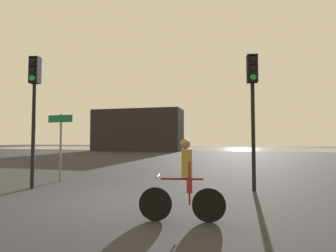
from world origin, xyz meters
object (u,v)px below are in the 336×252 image
traffic_light_near_left (34,96)px  direction_sign_post (60,137)px  distant_building (138,130)px  traffic_light_near_right (253,95)px  cyclist (185,179)px

traffic_light_near_left → direction_sign_post: (-0.09, 1.51, -1.35)m
traffic_light_near_left → direction_sign_post: bearing=-93.5°
traffic_light_near_left → distant_building: bearing=-82.9°
traffic_light_near_right → direction_sign_post: size_ratio=1.66×
distant_building → cyclist: bearing=-67.2°
distant_building → traffic_light_near_left: distant_building is taller
traffic_light_near_right → traffic_light_near_left: (-7.03, -1.37, 0.04)m
direction_sign_post → distant_building: bearing=-72.5°
distant_building → direction_sign_post: bearing=-75.4°
traffic_light_near_right → direction_sign_post: traffic_light_near_right is taller
distant_building → traffic_light_near_left: (6.68, -26.90, 0.18)m
traffic_light_near_left → cyclist: bearing=151.8°
traffic_light_near_left → cyclist: traffic_light_near_left is taller
traffic_light_near_right → direction_sign_post: 7.24m
distant_building → cyclist: size_ratio=7.31×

